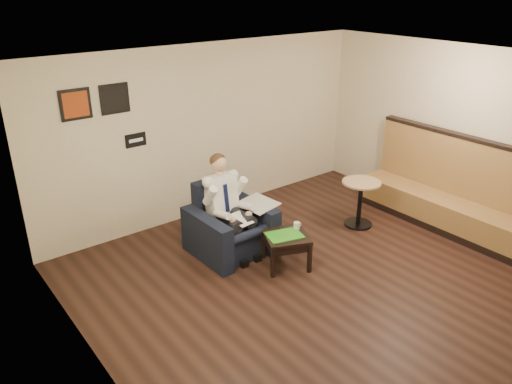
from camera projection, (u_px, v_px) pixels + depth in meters
ground at (339, 286)px, 6.51m from camera, size 6.00×6.00×0.00m
wall_back at (210, 131)px, 8.12m from camera, size 6.00×0.02×2.80m
wall_left at (106, 272)px, 4.26m from camera, size 0.02×6.00×2.80m
wall_right at (481, 141)px, 7.64m from camera, size 0.02×6.00×2.80m
ceiling at (356, 69)px, 5.39m from camera, size 6.00×6.00×0.02m
seating_sign at (136, 140)px, 7.34m from camera, size 0.32×0.02×0.20m
art_print_left at (75, 104)px, 6.63m from camera, size 0.42×0.03×0.42m
art_print_right at (115, 99)px, 6.94m from camera, size 0.42×0.03×0.42m
armchair at (231, 220)px, 7.15m from camera, size 1.06×1.06×1.00m
seated_man at (236, 212)px, 6.98m from camera, size 0.68×1.00×1.37m
lap_papers at (241, 219)px, 6.93m from camera, size 0.26×0.35×0.01m
newspaper at (258, 204)px, 7.24m from camera, size 0.48×0.58×0.01m
side_table at (286, 250)px, 6.90m from camera, size 0.77×0.77×0.47m
green_folder at (284, 235)px, 6.78m from camera, size 0.55×0.45×0.01m
coffee_mug at (297, 226)px, 6.94m from camera, size 0.11×0.11×0.10m
smartphone at (286, 228)px, 6.97m from camera, size 0.16×0.14×0.01m
banquette at (445, 183)px, 7.85m from camera, size 0.67×2.83×1.45m
cafe_table at (360, 203)px, 7.97m from camera, size 0.69×0.69×0.76m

